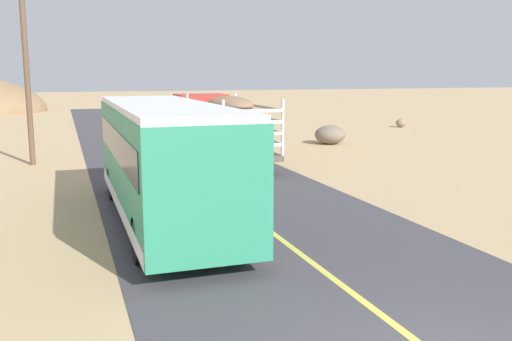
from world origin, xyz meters
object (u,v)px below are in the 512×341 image
(boulder_mid_field, at_px, (330,135))
(boulder_far_horizon, at_px, (401,123))
(power_pole_mid, at_px, (26,64))
(livestock_truck, at_px, (211,119))
(bus, at_px, (164,159))

(boulder_mid_field, relative_size, boulder_far_horizon, 2.40)
(power_pole_mid, xyz_separation_m, boulder_far_horizon, (25.17, 9.62, -4.06))
(livestock_truck, bearing_deg, bus, -110.38)
(power_pole_mid, height_order, boulder_far_horizon, power_pole_mid)
(livestock_truck, height_order, boulder_mid_field, livestock_truck)
(bus, xyz_separation_m, boulder_far_horizon, (21.30, 21.12, -1.43))
(bus, distance_m, boulder_mid_field, 18.29)
(power_pole_mid, height_order, boulder_mid_field, power_pole_mid)
(livestock_truck, xyz_separation_m, boulder_mid_field, (7.55, 2.28, -1.26))
(power_pole_mid, relative_size, boulder_far_horizon, 11.18)
(livestock_truck, distance_m, power_pole_mid, 8.58)
(boulder_far_horizon, bearing_deg, power_pole_mid, -159.09)
(bus, bearing_deg, boulder_far_horizon, 44.75)
(boulder_mid_field, distance_m, boulder_far_horizon, 11.90)
(power_pole_mid, bearing_deg, boulder_mid_field, 8.58)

